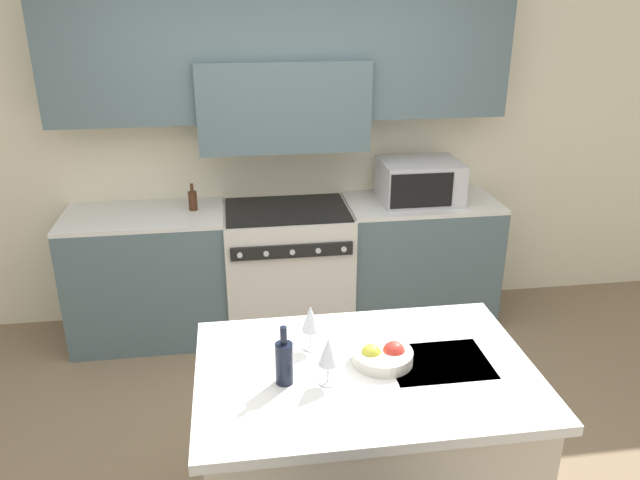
% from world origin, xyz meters
% --- Properties ---
extents(ground_plane, '(10.00, 10.00, 0.00)m').
position_xyz_m(ground_plane, '(0.00, 0.00, 0.00)').
color(ground_plane, '#7A664C').
extents(back_cabinetry, '(10.00, 0.46, 2.70)m').
position_xyz_m(back_cabinetry, '(0.00, 1.87, 1.58)').
color(back_cabinetry, beige).
rests_on(back_cabinetry, ground_plane).
extents(back_counter, '(3.08, 0.62, 0.95)m').
position_xyz_m(back_counter, '(0.00, 1.62, 0.47)').
color(back_counter, '#4C6066').
rests_on(back_counter, ground_plane).
extents(range_stove, '(0.89, 0.70, 0.94)m').
position_xyz_m(range_stove, '(-0.00, 1.60, 0.47)').
color(range_stove, beige).
rests_on(range_stove, ground_plane).
extents(microwave, '(0.56, 0.44, 0.30)m').
position_xyz_m(microwave, '(0.96, 1.62, 1.10)').
color(microwave, '#B7B7BC').
rests_on(microwave, back_counter).
extents(kitchen_island, '(1.43, 0.97, 0.90)m').
position_xyz_m(kitchen_island, '(0.15, -0.36, 0.46)').
color(kitchen_island, beige).
rests_on(kitchen_island, ground_plane).
extents(wine_bottle, '(0.07, 0.07, 0.26)m').
position_xyz_m(wine_bottle, '(-0.20, -0.41, 1.00)').
color(wine_bottle, black).
rests_on(wine_bottle, kitchen_island).
extents(wine_glass_near, '(0.08, 0.08, 0.21)m').
position_xyz_m(wine_glass_near, '(-0.03, -0.44, 1.05)').
color(wine_glass_near, white).
rests_on(wine_glass_near, kitchen_island).
extents(wine_glass_far, '(0.08, 0.08, 0.21)m').
position_xyz_m(wine_glass_far, '(-0.06, -0.17, 1.05)').
color(wine_glass_far, white).
rests_on(wine_glass_far, kitchen_island).
extents(fruit_bowl, '(0.26, 0.26, 0.10)m').
position_xyz_m(fruit_bowl, '(0.23, -0.33, 0.94)').
color(fruit_bowl, silver).
rests_on(fruit_bowl, kitchen_island).
extents(oil_bottle_on_counter, '(0.06, 0.06, 0.19)m').
position_xyz_m(oil_bottle_on_counter, '(-0.65, 1.65, 1.02)').
color(oil_bottle_on_counter, '#422314').
rests_on(oil_bottle_on_counter, back_counter).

